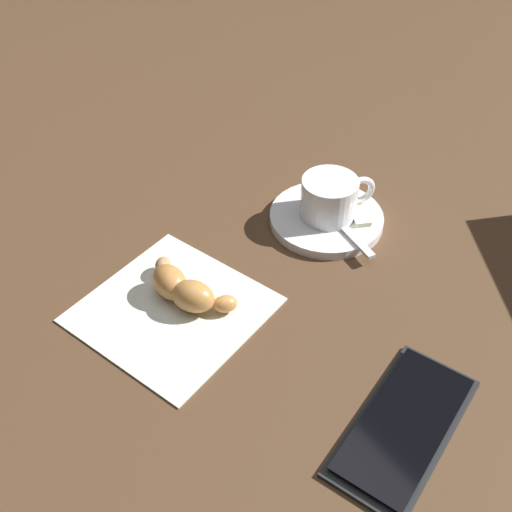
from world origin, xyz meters
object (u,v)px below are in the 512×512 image
object	(u,v)px
napkin	(173,309)
cell_phone	(404,425)
teaspoon	(329,211)
saucer	(328,220)
sugar_packet	(355,207)
croissant	(183,288)
espresso_cup	(330,197)

from	to	relation	value
napkin	cell_phone	size ratio (longest dim) A/B	0.95
teaspoon	napkin	world-z (taller)	teaspoon
teaspoon	cell_phone	world-z (taller)	teaspoon
cell_phone	napkin	bearing A→B (deg)	-69.79
teaspoon	cell_phone	distance (m)	0.27
saucer	sugar_packet	size ratio (longest dim) A/B	1.94
croissant	cell_phone	bearing A→B (deg)	106.44
saucer	cell_phone	distance (m)	0.26
saucer	espresso_cup	size ratio (longest dim) A/B	1.51
napkin	teaspoon	bearing A→B (deg)	-177.01
napkin	croissant	world-z (taller)	croissant
napkin	croissant	bearing A→B (deg)	-168.24
croissant	teaspoon	bearing A→B (deg)	-177.72
espresso_cup	croissant	distance (m)	0.20
teaspoon	saucer	bearing A→B (deg)	43.21
saucer	napkin	bearing A→B (deg)	2.15
napkin	croissant	distance (m)	0.02
saucer	croissant	distance (m)	0.19
napkin	cell_phone	world-z (taller)	cell_phone
saucer	croissant	bearing A→B (deg)	1.36
saucer	teaspoon	bearing A→B (deg)	-136.79
croissant	saucer	bearing A→B (deg)	-178.64
espresso_cup	napkin	xyz separation A→B (m)	(0.21, 0.01, -0.03)
saucer	espresso_cup	xyz separation A→B (m)	(-0.00, -0.00, 0.03)
saucer	espresso_cup	distance (m)	0.03
teaspoon	croissant	world-z (taller)	croissant
cell_phone	espresso_cup	bearing A→B (deg)	-118.59
napkin	cell_phone	distance (m)	0.24
croissant	cell_phone	size ratio (longest dim) A/B	0.64
espresso_cup	teaspoon	bearing A→B (deg)	149.47
saucer	espresso_cup	world-z (taller)	espresso_cup
cell_phone	teaspoon	bearing A→B (deg)	-118.72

